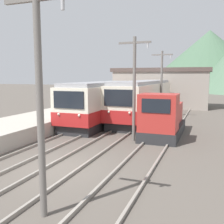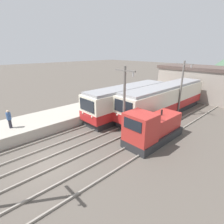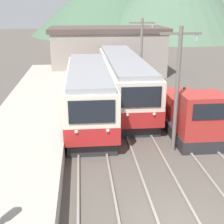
# 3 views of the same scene
# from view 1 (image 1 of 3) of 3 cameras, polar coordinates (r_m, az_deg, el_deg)

# --- Properties ---
(ground_plane) EXTENTS (200.00, 200.00, 0.00)m
(ground_plane) POSITION_cam_1_polar(r_m,az_deg,el_deg) (12.10, -11.38, -11.99)
(ground_plane) COLOR #564F47
(track_left) EXTENTS (1.54, 60.00, 0.14)m
(track_left) POSITION_cam_1_polar(r_m,az_deg,el_deg) (13.58, -20.89, -9.85)
(track_left) COLOR gray
(track_left) RESTS_ON ground
(track_center) EXTENTS (1.54, 60.00, 0.14)m
(track_center) POSITION_cam_1_polar(r_m,az_deg,el_deg) (11.98, -10.56, -11.83)
(track_center) COLOR gray
(track_center) RESTS_ON ground
(track_right) EXTENTS (1.54, 60.00, 0.14)m
(track_right) POSITION_cam_1_polar(r_m,az_deg,el_deg) (10.83, 3.61, -13.89)
(track_right) COLOR gray
(track_right) RESTS_ON ground
(commuter_train_left) EXTENTS (2.84, 11.92, 3.58)m
(commuter_train_left) POSITION_cam_1_polar(r_m,az_deg,el_deg) (22.83, -2.00, 1.77)
(commuter_train_left) COLOR #28282B
(commuter_train_left) RESTS_ON ground
(commuter_train_center) EXTENTS (2.84, 14.83, 3.64)m
(commuter_train_center) POSITION_cam_1_polar(r_m,az_deg,el_deg) (25.35, 6.97, 2.38)
(commuter_train_center) COLOR #28282B
(commuter_train_center) RESTS_ON ground
(shunting_locomotive) EXTENTS (2.40, 5.99, 3.00)m
(shunting_locomotive) POSITION_cam_1_polar(r_m,az_deg,el_deg) (18.11, 11.05, -1.43)
(shunting_locomotive) COLOR #28282B
(shunting_locomotive) RESTS_ON ground
(catenary_mast_near) EXTENTS (2.00, 0.20, 6.43)m
(catenary_mast_near) POSITION_cam_1_polar(r_m,az_deg,el_deg) (7.49, -15.44, 3.38)
(catenary_mast_near) COLOR slate
(catenary_mast_near) RESTS_ON ground
(catenary_mast_mid) EXTENTS (2.00, 0.20, 6.43)m
(catenary_mast_mid) POSITION_cam_1_polar(r_m,az_deg,el_deg) (16.28, 4.89, 5.88)
(catenary_mast_mid) COLOR slate
(catenary_mast_mid) RESTS_ON ground
(catenary_mast_far) EXTENTS (2.00, 0.20, 6.43)m
(catenary_mast_far) POSITION_cam_1_polar(r_m,az_deg,el_deg) (25.68, 10.73, 6.47)
(catenary_mast_far) COLOR slate
(catenary_mast_far) RESTS_ON ground
(station_building) EXTENTS (12.60, 6.30, 5.12)m
(station_building) POSITION_cam_1_polar(r_m,az_deg,el_deg) (36.19, 10.79, 5.32)
(station_building) COLOR gray
(station_building) RESTS_ON ground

